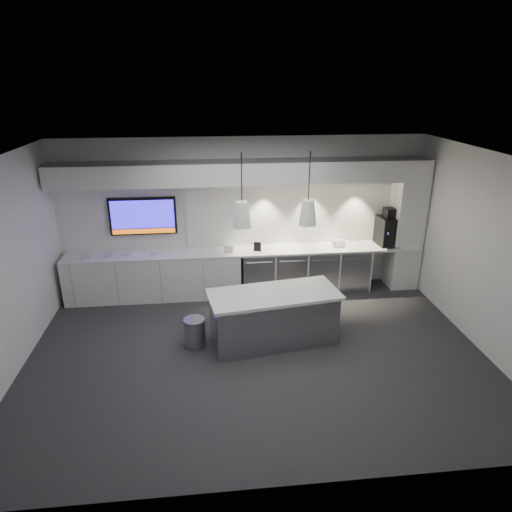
{
  "coord_description": "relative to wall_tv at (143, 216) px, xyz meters",
  "views": [
    {
      "loc": [
        -0.67,
        -6.01,
        3.99
      ],
      "look_at": [
        0.1,
        1.1,
        1.19
      ],
      "focal_mm": 32.0,
      "sensor_mm": 36.0,
      "label": 1
    }
  ],
  "objects": [
    {
      "name": "wall_left",
      "position": [
        -1.6,
        -2.45,
        -0.06
      ],
      "size": [
        0.0,
        7.0,
        7.0
      ],
      "primitive_type": "plane",
      "rotation": [
        1.57,
        0.0,
        1.57
      ],
      "color": "white",
      "rests_on": "floor"
    },
    {
      "name": "sign_white",
      "position": [
        1.58,
        -0.38,
        -0.59
      ],
      "size": [
        0.18,
        0.05,
        0.14
      ],
      "primitive_type": "cube",
      "rotation": [
        0.0,
        0.0,
        -0.19
      ],
      "color": "white",
      "rests_on": "back_counter"
    },
    {
      "name": "bin",
      "position": [
        0.94,
        -2.13,
        -1.32
      ],
      "size": [
        0.4,
        0.4,
        0.47
      ],
      "primitive_type": "cylinder",
      "rotation": [
        0.0,
        0.0,
        0.21
      ],
      "color": "#94969C",
      "rests_on": "floor"
    },
    {
      "name": "fridge_unit_d",
      "position": [
        4.04,
        -0.27,
        -1.13
      ],
      "size": [
        0.6,
        0.61,
        0.85
      ],
      "primitive_type": "cube",
      "color": "#94969C",
      "rests_on": "floor"
    },
    {
      "name": "backsplash",
      "position": [
        3.1,
        0.03,
        -0.01
      ],
      "size": [
        4.6,
        0.03,
        1.3
      ],
      "primitive_type": "cube",
      "color": "white",
      "rests_on": "wall_back"
    },
    {
      "name": "wall_front",
      "position": [
        1.9,
        -4.95,
        -0.06
      ],
      "size": [
        7.0,
        0.0,
        7.0
      ],
      "primitive_type": "plane",
      "rotation": [
        -1.57,
        0.0,
        0.0
      ],
      "color": "white",
      "rests_on": "floor"
    },
    {
      "name": "fridge_unit_a",
      "position": [
        2.15,
        -0.27,
        -1.13
      ],
      "size": [
        0.6,
        0.61,
        0.85
      ],
      "primitive_type": "cube",
      "color": "#94969C",
      "rests_on": "floor"
    },
    {
      "name": "column",
      "position": [
        5.1,
        -0.25,
        -0.26
      ],
      "size": [
        0.55,
        0.55,
        2.6
      ],
      "primitive_type": "cube",
      "color": "white",
      "rests_on": "floor"
    },
    {
      "name": "tray_a",
      "position": [
        -1.04,
        -0.37,
        -0.65
      ],
      "size": [
        0.19,
        0.19,
        0.02
      ],
      "primitive_type": "cube",
      "rotation": [
        0.0,
        0.0,
        0.21
      ],
      "color": "#BBBBBB",
      "rests_on": "back_counter"
    },
    {
      "name": "pendant_right",
      "position": [
        2.68,
        -2.12,
        0.59
      ],
      "size": [
        0.27,
        0.27,
        1.08
      ],
      "color": "white",
      "rests_on": "ceiling"
    },
    {
      "name": "left_base_cabinets",
      "position": [
        0.15,
        -0.27,
        -1.13
      ],
      "size": [
        3.3,
        0.63,
        0.86
      ],
      "primitive_type": "cube",
      "color": "white",
      "rests_on": "floor"
    },
    {
      "name": "coffee_machine",
      "position": [
        4.75,
        -0.25,
        -0.35
      ],
      "size": [
        0.45,
        0.61,
        0.74
      ],
      "rotation": [
        0.0,
        0.0,
        0.09
      ],
      "color": "black",
      "rests_on": "back_counter"
    },
    {
      "name": "fridge_unit_c",
      "position": [
        3.41,
        -0.27,
        -1.13
      ],
      "size": [
        0.6,
        0.61,
        0.85
      ],
      "primitive_type": "cube",
      "color": "#94969C",
      "rests_on": "floor"
    },
    {
      "name": "wall_back",
      "position": [
        1.9,
        0.05,
        -0.06
      ],
      "size": [
        7.0,
        0.0,
        7.0
      ],
      "primitive_type": "plane",
      "rotation": [
        1.57,
        0.0,
        0.0
      ],
      "color": "white",
      "rests_on": "floor"
    },
    {
      "name": "floor",
      "position": [
        1.9,
        -2.45,
        -1.56
      ],
      "size": [
        7.0,
        7.0,
        0.0
      ],
      "primitive_type": "plane",
      "color": "#2E2D30",
      "rests_on": "ground"
    },
    {
      "name": "back_counter",
      "position": [
        1.9,
        -0.27,
        -0.68
      ],
      "size": [
        6.8,
        0.65,
        0.04
      ],
      "primitive_type": "cube",
      "color": "white",
      "rests_on": "left_base_cabinets"
    },
    {
      "name": "soffit",
      "position": [
        1.9,
        -0.25,
        0.84
      ],
      "size": [
        6.9,
        0.6,
        0.4
      ],
      "primitive_type": "cube",
      "color": "white",
      "rests_on": "wall_back"
    },
    {
      "name": "tray_d",
      "position": [
        0.21,
        -0.3,
        -0.65
      ],
      "size": [
        0.19,
        0.19,
        0.02
      ],
      "primitive_type": "cube",
      "rotation": [
        0.0,
        0.0,
        -0.24
      ],
      "color": "#BBBBBB",
      "rests_on": "back_counter"
    },
    {
      "name": "fridge_unit_b",
      "position": [
        2.78,
        -0.27,
        -1.13
      ],
      "size": [
        0.6,
        0.61,
        0.85
      ],
      "primitive_type": "cube",
      "color": "#94969C",
      "rests_on": "floor"
    },
    {
      "name": "tray_b",
      "position": [
        -0.65,
        -0.3,
        -0.65
      ],
      "size": [
        0.17,
        0.17,
        0.02
      ],
      "primitive_type": "cube",
      "rotation": [
        0.0,
        0.0,
        -0.04
      ],
      "color": "#BBBBBB",
      "rests_on": "back_counter"
    },
    {
      "name": "tray_c",
      "position": [
        -0.32,
        -0.29,
        -0.65
      ],
      "size": [
        0.17,
        0.17,
        0.02
      ],
      "primitive_type": "cube",
      "rotation": [
        0.0,
        0.0,
        -0.08
      ],
      "color": "#BBBBBB",
      "rests_on": "back_counter"
    },
    {
      "name": "wall_right",
      "position": [
        5.4,
        -2.45,
        -0.06
      ],
      "size": [
        0.0,
        7.0,
        7.0
      ],
      "primitive_type": "plane",
      "rotation": [
        1.57,
        0.0,
        -1.57
      ],
      "color": "white",
      "rests_on": "floor"
    },
    {
      "name": "wall_tv",
      "position": [
        0.0,
        0.0,
        0.0
      ],
      "size": [
        1.25,
        0.07,
        0.72
      ],
      "color": "black",
      "rests_on": "wall_back"
    },
    {
      "name": "ceiling",
      "position": [
        1.9,
        -2.45,
        1.44
      ],
      "size": [
        7.0,
        7.0,
        0.0
      ],
      "primitive_type": "plane",
      "rotation": [
        3.14,
        0.0,
        0.0
      ],
      "color": "black",
      "rests_on": "wall_back"
    },
    {
      "name": "pendant_left",
      "position": [
        1.71,
        -2.12,
        0.59
      ],
      "size": [
        0.27,
        0.27,
        1.08
      ],
      "color": "white",
      "rests_on": "ceiling"
    },
    {
      "name": "sign_black",
      "position": [
        2.14,
        -0.35,
        -0.57
      ],
      "size": [
        0.14,
        0.06,
        0.18
      ],
      "primitive_type": "cube",
      "rotation": [
        0.0,
        0.0,
        -0.29
      ],
      "color": "black",
      "rests_on": "back_counter"
    },
    {
      "name": "island",
      "position": [
        2.2,
        -2.12,
        -1.12
      ],
      "size": [
        2.15,
        1.17,
        0.86
      ],
      "rotation": [
        0.0,
        0.0,
        0.15
      ],
      "color": "#94969C",
      "rests_on": "floor"
    },
    {
      "name": "cup_cluster",
      "position": [
        3.74,
        -0.29,
        -0.59
      ],
      "size": [
        0.25,
        0.16,
        0.14
      ],
      "primitive_type": null,
      "color": "white",
      "rests_on": "back_counter"
    }
  ]
}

